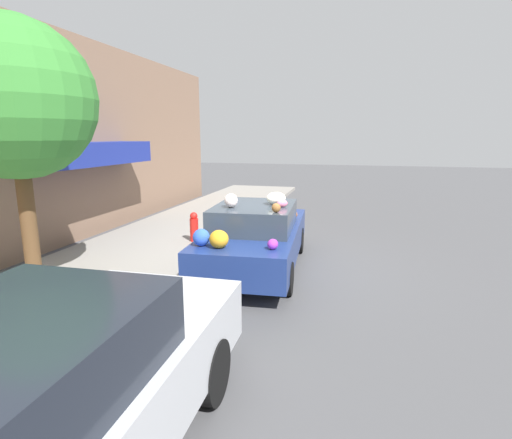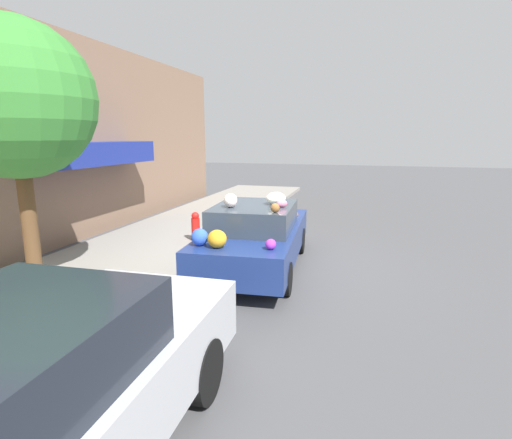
# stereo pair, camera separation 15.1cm
# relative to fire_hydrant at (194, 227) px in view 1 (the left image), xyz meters

# --- Properties ---
(ground_plane) EXTENTS (60.00, 60.00, 0.00)m
(ground_plane) POSITION_rel_fire_hydrant_xyz_m (-1.18, -1.78, -0.48)
(ground_plane) COLOR #4C4C4F
(sidewalk_curb) EXTENTS (24.00, 3.20, 0.13)m
(sidewalk_curb) POSITION_rel_fire_hydrant_xyz_m (-1.18, 0.92, -0.41)
(sidewalk_curb) COLOR gray
(sidewalk_curb) RESTS_ON ground
(building_facade) EXTENTS (18.00, 1.20, 5.01)m
(building_facade) POSITION_rel_fire_hydrant_xyz_m (-1.11, 3.13, 2.00)
(building_facade) COLOR #846651
(building_facade) RESTS_ON ground
(street_tree) EXTENTS (2.39, 2.39, 4.19)m
(street_tree) POSITION_rel_fire_hydrant_xyz_m (-3.53, 1.26, 2.64)
(street_tree) COLOR brown
(street_tree) RESTS_ON sidewalk_curb
(fire_hydrant) EXTENTS (0.20, 0.20, 0.70)m
(fire_hydrant) POSITION_rel_fire_hydrant_xyz_m (0.00, 0.00, 0.00)
(fire_hydrant) COLOR red
(fire_hydrant) RESTS_ON sidewalk_curb
(art_car) EXTENTS (4.16, 1.95, 1.57)m
(art_car) POSITION_rel_fire_hydrant_xyz_m (-1.22, -1.84, 0.21)
(art_car) COLOR navy
(art_car) RESTS_ON ground
(parked_car_plain) EXTENTS (4.43, 1.82, 1.50)m
(parked_car_plain) POSITION_rel_fire_hydrant_xyz_m (-6.68, -1.72, 0.29)
(parked_car_plain) COLOR #B7BABF
(parked_car_plain) RESTS_ON ground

